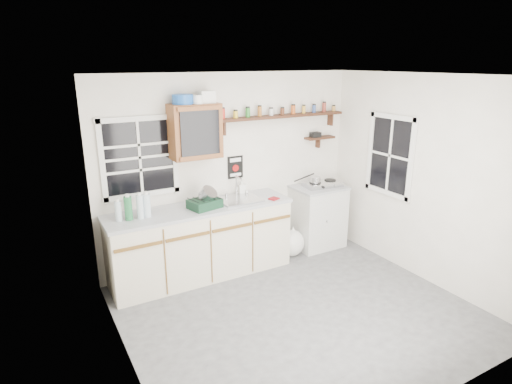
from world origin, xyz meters
TOP-DOWN VIEW (x-y plane):
  - room at (0.00, 0.00)m, footprint 3.64×3.24m
  - main_cabinet at (-0.58, 1.30)m, footprint 2.31×0.63m
  - right_cabinet at (1.25, 1.32)m, footprint 0.73×0.57m
  - sink at (-0.05, 1.30)m, footprint 0.52×0.44m
  - upper_cabinet at (-0.55, 1.44)m, footprint 0.60×0.32m
  - upper_cabinet_clutter at (-0.57, 1.44)m, footprint 0.51×0.24m
  - spice_shelf at (0.71, 1.51)m, footprint 1.91×0.18m
  - secondary_shelf at (1.36, 1.52)m, footprint 0.45×0.16m
  - warning_sign at (0.05, 1.59)m, footprint 0.22×0.02m
  - window_back at (-1.20, 1.59)m, footprint 0.93×0.03m
  - window_right at (1.79, 0.55)m, footprint 0.03×0.78m
  - water_bottles at (-1.37, 1.28)m, footprint 0.39×0.12m
  - dish_rack at (-0.53, 1.24)m, footprint 0.42×0.35m
  - soap_bottle at (0.11, 1.52)m, footprint 0.10×0.10m
  - rag at (0.36, 1.11)m, footprint 0.15×0.14m
  - hotplate at (1.30, 1.31)m, footprint 0.57×0.34m
  - saucepan at (1.16, 1.31)m, footprint 0.33×0.24m
  - trash_bag at (0.73, 1.21)m, footprint 0.39×0.35m

SIDE VIEW (x-z plane):
  - trash_bag at x=0.73m, z-range -0.03..0.41m
  - right_cabinet at x=1.25m, z-range 0.00..0.91m
  - main_cabinet at x=-0.58m, z-range 0.00..0.92m
  - rag at x=0.36m, z-range 0.92..0.94m
  - sink at x=-0.05m, z-range 0.79..1.08m
  - hotplate at x=1.30m, z-range 0.91..0.99m
  - dish_rack at x=-0.53m, z-range 0.87..1.15m
  - soap_bottle at x=0.11m, z-range 0.92..1.12m
  - saucepan at x=1.16m, z-range 0.95..1.10m
  - water_bottles at x=-1.37m, z-range 0.90..1.21m
  - room at x=0.00m, z-range -0.02..2.52m
  - warning_sign at x=0.05m, z-range 1.13..1.43m
  - window_right at x=1.79m, z-range 0.91..1.99m
  - window_back at x=-1.20m, z-range 1.06..2.04m
  - secondary_shelf at x=1.36m, z-range 1.46..1.69m
  - upper_cabinet at x=-0.55m, z-range 1.50..2.15m
  - spice_shelf at x=0.71m, z-range 1.76..2.11m
  - upper_cabinet_clutter at x=-0.57m, z-range 2.14..2.28m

